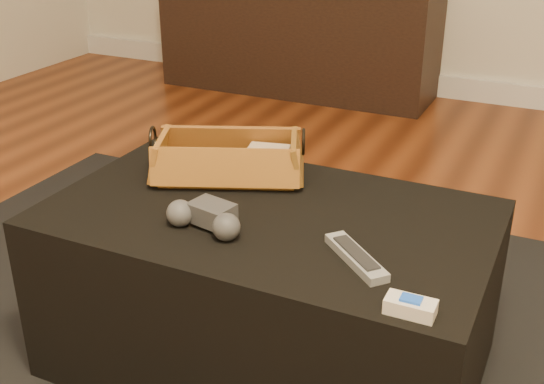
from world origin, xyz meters
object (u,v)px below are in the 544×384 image
at_px(wicker_basket, 228,161).
at_px(game_controller, 206,217).
at_px(media_cabinet, 298,38).
at_px(cream_gadget, 410,306).
at_px(tv_remote, 220,170).
at_px(ottoman, 268,290).
at_px(silver_remote, 356,257).

height_order(wicker_basket, game_controller, wicker_basket).
xyz_separation_m(media_cabinet, cream_gadget, (1.30, -2.51, 0.15)).
bearing_deg(tv_remote, cream_gadget, -60.87).
xyz_separation_m(media_cabinet, ottoman, (0.90, -2.26, -0.08)).
relative_size(ottoman, tv_remote, 5.07).
relative_size(silver_remote, cream_gadget, 1.92).
bearing_deg(wicker_basket, game_controller, -70.86).
relative_size(ottoman, game_controller, 5.39).
height_order(wicker_basket, cream_gadget, wicker_basket).
bearing_deg(game_controller, ottoman, 59.52).
height_order(media_cabinet, ottoman, media_cabinet).
relative_size(media_cabinet, silver_remote, 9.07).
xyz_separation_m(tv_remote, game_controller, (0.10, -0.25, 0.01)).
height_order(wicker_basket, silver_remote, wicker_basket).
height_order(media_cabinet, wicker_basket, media_cabinet).
bearing_deg(media_cabinet, wicker_basket, -71.08).
height_order(game_controller, silver_remote, game_controller).
bearing_deg(silver_remote, media_cabinet, 115.82).
distance_m(silver_remote, cream_gadget, 0.19).
xyz_separation_m(ottoman, cream_gadget, (0.39, -0.25, 0.22)).
bearing_deg(media_cabinet, ottoman, -68.25).
bearing_deg(game_controller, wicker_basket, 109.14).
bearing_deg(media_cabinet, cream_gadget, -62.71).
bearing_deg(ottoman, game_controller, -120.48).
xyz_separation_m(media_cabinet, game_controller, (0.82, -2.40, 0.16)).
xyz_separation_m(silver_remote, cream_gadget, (0.14, -0.13, 0.00)).
bearing_deg(game_controller, tv_remote, 112.96).
bearing_deg(ottoman, wicker_basket, 142.67).
bearing_deg(ottoman, silver_remote, -26.29).
bearing_deg(game_controller, cream_gadget, -13.80).
distance_m(wicker_basket, silver_remote, 0.50).
relative_size(ottoman, wicker_basket, 2.40).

